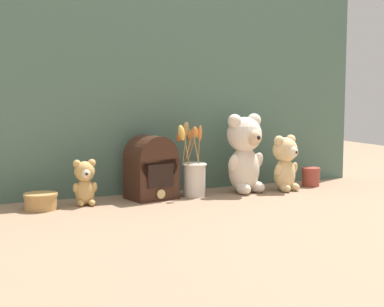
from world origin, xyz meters
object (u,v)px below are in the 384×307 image
(flower_vase, at_px, (193,172))
(decorative_tin_tall, at_px, (41,201))
(teddy_bear_large, at_px, (245,152))
(decorative_tin_short, at_px, (311,177))
(teddy_bear_small, at_px, (85,181))
(teddy_bear_medium, at_px, (285,162))
(vintage_radio, at_px, (151,168))

(flower_vase, bearing_deg, decorative_tin_tall, -178.14)
(teddy_bear_large, bearing_deg, decorative_tin_short, 3.20)
(teddy_bear_small, distance_m, flower_vase, 0.41)
(teddy_bear_large, distance_m, decorative_tin_short, 0.34)
(teddy_bear_medium, bearing_deg, decorative_tin_short, 17.87)
(teddy_bear_medium, relative_size, flower_vase, 0.79)
(teddy_bear_large, xyz_separation_m, teddy_bear_small, (-0.62, 0.01, -0.08))
(teddy_bear_large, height_order, vintage_radio, teddy_bear_large)
(teddy_bear_small, xyz_separation_m, vintage_radio, (0.25, 0.02, 0.03))
(teddy_bear_large, height_order, flower_vase, teddy_bear_large)
(vintage_radio, bearing_deg, teddy_bear_small, -175.14)
(teddy_bear_large, height_order, decorative_tin_tall, teddy_bear_large)
(teddy_bear_medium, xyz_separation_m, flower_vase, (-0.37, 0.05, -0.03))
(teddy_bear_large, relative_size, vintage_radio, 1.31)
(teddy_bear_large, height_order, decorative_tin_short, teddy_bear_large)
(teddy_bear_large, distance_m, teddy_bear_small, 0.63)
(teddy_bear_medium, xyz_separation_m, decorative_tin_tall, (-0.94, 0.03, -0.09))
(teddy_bear_small, bearing_deg, teddy_bear_medium, -2.82)
(teddy_bear_medium, xyz_separation_m, teddy_bear_small, (-0.79, 0.04, -0.03))
(flower_vase, bearing_deg, teddy_bear_large, -3.84)
(teddy_bear_large, bearing_deg, teddy_bear_medium, -11.29)
(decorative_tin_short, bearing_deg, teddy_bear_large, -176.80)
(teddy_bear_medium, distance_m, teddy_bear_small, 0.79)
(flower_vase, height_order, vintage_radio, flower_vase)
(teddy_bear_small, relative_size, flower_vase, 0.57)
(teddy_bear_medium, height_order, decorative_tin_short, teddy_bear_medium)
(vintage_radio, relative_size, decorative_tin_tall, 2.06)
(teddy_bear_medium, height_order, flower_vase, flower_vase)
(teddy_bear_small, bearing_deg, decorative_tin_tall, -176.13)
(teddy_bear_large, xyz_separation_m, vintage_radio, (-0.37, 0.03, -0.04))
(teddy_bear_small, bearing_deg, flower_vase, 1.11)
(vintage_radio, height_order, decorative_tin_tall, vintage_radio)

